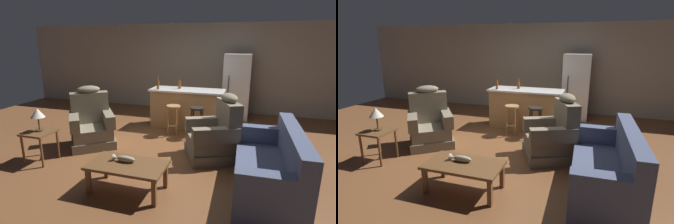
% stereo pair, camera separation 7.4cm
% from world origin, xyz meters
% --- Properties ---
extents(ground_plane, '(12.00, 12.00, 0.00)m').
position_xyz_m(ground_plane, '(0.00, 0.00, 0.00)').
color(ground_plane, brown).
extents(back_wall, '(12.00, 0.05, 2.60)m').
position_xyz_m(back_wall, '(0.00, 3.12, 1.30)').
color(back_wall, '#A89E89').
rests_on(back_wall, ground_plane).
extents(coffee_table, '(1.10, 0.60, 0.42)m').
position_xyz_m(coffee_table, '(-0.11, -1.77, 0.36)').
color(coffee_table, brown).
rests_on(coffee_table, ground_plane).
extents(fish_figurine, '(0.34, 0.10, 0.10)m').
position_xyz_m(fish_figurine, '(-0.18, -1.72, 0.46)').
color(fish_figurine, '#4C3823').
rests_on(fish_figurine, coffee_table).
extents(couch, '(0.89, 1.92, 0.94)m').
position_xyz_m(couch, '(1.83, -1.18, 0.34)').
color(couch, '#4C5675').
rests_on(couch, ground_plane).
extents(recliner_near_lamp, '(1.18, 1.18, 1.20)m').
position_xyz_m(recliner_near_lamp, '(-1.60, -0.37, 0.42)').
color(recliner_near_lamp, '#756B56').
rests_on(recliner_near_lamp, ground_plane).
extents(recliner_near_island, '(1.11, 1.11, 1.20)m').
position_xyz_m(recliner_near_island, '(0.93, -0.26, 0.42)').
color(recliner_near_island, '#756B56').
rests_on(recliner_near_island, ground_plane).
extents(end_table, '(0.48, 0.48, 0.56)m').
position_xyz_m(end_table, '(-2.01, -1.35, 0.46)').
color(end_table, brown).
rests_on(end_table, ground_plane).
extents(table_lamp, '(0.24, 0.24, 0.41)m').
position_xyz_m(table_lamp, '(-2.01, -1.33, 0.87)').
color(table_lamp, '#4C3823').
rests_on(table_lamp, end_table).
extents(kitchen_island, '(1.80, 0.70, 0.95)m').
position_xyz_m(kitchen_island, '(0.00, 1.35, 0.48)').
color(kitchen_island, '#AD7F4C').
rests_on(kitchen_island, ground_plane).
extents(bar_stool_left, '(0.32, 0.32, 0.68)m').
position_xyz_m(bar_stool_left, '(-0.16, 0.72, 0.47)').
color(bar_stool_left, '#A87A47').
rests_on(bar_stool_left, ground_plane).
extents(bar_stool_right, '(0.32, 0.32, 0.68)m').
position_xyz_m(bar_stool_right, '(0.39, 0.72, 0.47)').
color(bar_stool_right, black).
rests_on(bar_stool_right, ground_plane).
extents(refrigerator, '(0.70, 0.69, 1.76)m').
position_xyz_m(refrigerator, '(1.10, 2.55, 0.88)').
color(refrigerator, white).
rests_on(refrigerator, ground_plane).
extents(bottle_tall_green, '(0.06, 0.06, 0.31)m').
position_xyz_m(bottle_tall_green, '(-0.69, 1.16, 1.07)').
color(bottle_tall_green, brown).
rests_on(bottle_tall_green, kitchen_island).
extents(bottle_short_amber, '(0.07, 0.07, 0.27)m').
position_xyz_m(bottle_short_amber, '(-0.21, 1.40, 1.05)').
color(bottle_short_amber, brown).
rests_on(bottle_short_amber, kitchen_island).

